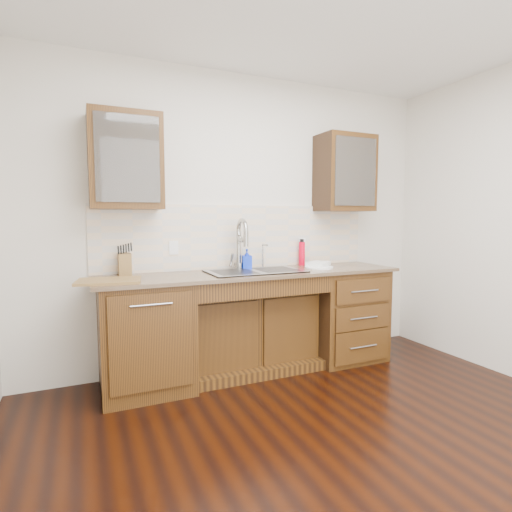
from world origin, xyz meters
name	(u,v)px	position (x,y,z in m)	size (l,w,h in m)	color
ground	(353,466)	(0.00, 0.00, -0.05)	(4.00, 3.50, 0.10)	black
wall_back	(239,221)	(0.00, 1.80, 1.35)	(4.00, 0.10, 2.70)	beige
base_cabinet_left	(146,336)	(-0.95, 1.44, 0.44)	(0.70, 0.62, 0.88)	#593014
base_cabinet_center	(250,331)	(0.00, 1.53, 0.35)	(1.20, 0.44, 0.70)	#593014
base_cabinet_right	(342,313)	(0.95, 1.44, 0.44)	(0.70, 0.62, 0.88)	#593014
countertop	(255,273)	(0.00, 1.43, 0.90)	(2.70, 0.65, 0.03)	#84705B
backsplash	(242,237)	(0.00, 1.74, 1.21)	(2.70, 0.02, 0.59)	beige
sink	(256,281)	(0.00, 1.41, 0.83)	(0.84, 0.46, 0.19)	#9E9EA5
faucet	(239,248)	(-0.07, 1.64, 1.11)	(0.04, 0.04, 0.40)	#999993
filter_tap	(263,255)	(0.18, 1.65, 1.03)	(0.02, 0.02, 0.24)	#999993
upper_cabinet_left	(125,162)	(-1.05, 1.58, 1.83)	(0.55, 0.34, 0.75)	#593014
upper_cabinet_right	(345,174)	(1.05, 1.58, 1.83)	(0.55, 0.34, 0.75)	#593014
outlet_left	(174,248)	(-0.65, 1.73, 1.12)	(0.08, 0.01, 0.12)	white
outlet_right	(302,244)	(0.65, 1.73, 1.12)	(0.08, 0.01, 0.12)	white
soap_bottle	(247,259)	(0.00, 1.61, 1.00)	(0.08, 0.09, 0.19)	#0F30DA
water_bottle	(302,254)	(0.62, 1.68, 1.03)	(0.06, 0.06, 0.23)	red
plate	(319,267)	(0.65, 1.41, 0.92)	(0.27, 0.27, 0.01)	white
dish_towel	(318,264)	(0.68, 1.47, 0.94)	(0.23, 0.17, 0.04)	silver
knife_block	(125,264)	(-1.07, 1.66, 1.00)	(0.10, 0.16, 0.18)	brown
cutting_board	(109,281)	(-1.22, 1.31, 0.92)	(0.45, 0.31, 0.02)	brown
cup_left_a	(115,168)	(-1.13, 1.58, 1.77)	(0.11, 0.11, 0.09)	silver
cup_left_b	(142,169)	(-0.92, 1.58, 1.78)	(0.11, 0.11, 0.10)	white
cup_right_a	(339,178)	(0.98, 1.58, 1.78)	(0.13, 0.13, 0.10)	white
cup_right_b	(357,180)	(1.20, 1.58, 1.77)	(0.09, 0.09, 0.08)	white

